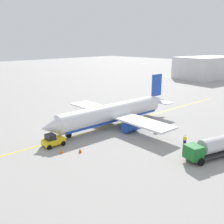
# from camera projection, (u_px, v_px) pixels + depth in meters

# --- Properties ---
(ground_plane) EXTENTS (400.00, 400.00, 0.00)m
(ground_plane) POSITION_uv_depth(u_px,v_px,m) (112.00, 126.00, 53.69)
(ground_plane) COLOR #9E9B96
(airplane) EXTENTS (33.29, 28.17, 9.71)m
(airplane) POSITION_uv_depth(u_px,v_px,m) (114.00, 113.00, 53.29)
(airplane) COLOR white
(airplane) RESTS_ON ground
(fuel_tanker) EXTENTS (9.71, 5.43, 3.15)m
(fuel_tanker) POSITION_uv_depth(u_px,v_px,m) (212.00, 147.00, 38.41)
(fuel_tanker) COLOR #2D2D33
(fuel_tanker) RESTS_ON ground
(pushback_tug) EXTENTS (3.74, 2.54, 2.20)m
(pushback_tug) POSITION_uv_depth(u_px,v_px,m) (53.00, 140.00, 43.01)
(pushback_tug) COLOR yellow
(pushback_tug) RESTS_ON ground
(refueling_worker) EXTENTS (0.55, 0.63, 1.71)m
(refueling_worker) POSITION_uv_depth(u_px,v_px,m) (185.00, 140.00, 43.69)
(refueling_worker) COLOR navy
(refueling_worker) RESTS_ON ground
(safety_cone_nose) EXTENTS (0.57, 0.57, 0.63)m
(safety_cone_nose) POSITION_uv_depth(u_px,v_px,m) (61.00, 151.00, 40.47)
(safety_cone_nose) COLOR #F2590F
(safety_cone_nose) RESTS_ON ground
(safety_cone_wingtip) EXTENTS (0.59, 0.59, 0.66)m
(safety_cone_wingtip) POSITION_uv_depth(u_px,v_px,m) (80.00, 150.00, 40.66)
(safety_cone_wingtip) COLOR #F2590F
(safety_cone_wingtip) RESTS_ON ground
(distant_hangar) EXTENTS (34.54, 23.47, 10.09)m
(distant_hangar) POSITION_uv_depth(u_px,v_px,m) (208.00, 67.00, 125.12)
(distant_hangar) COLOR silver
(distant_hangar) RESTS_ON ground
(taxi_line_marking) EXTENTS (79.56, 6.25, 0.01)m
(taxi_line_marking) POSITION_uv_depth(u_px,v_px,m) (112.00, 126.00, 53.69)
(taxi_line_marking) COLOR yellow
(taxi_line_marking) RESTS_ON ground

